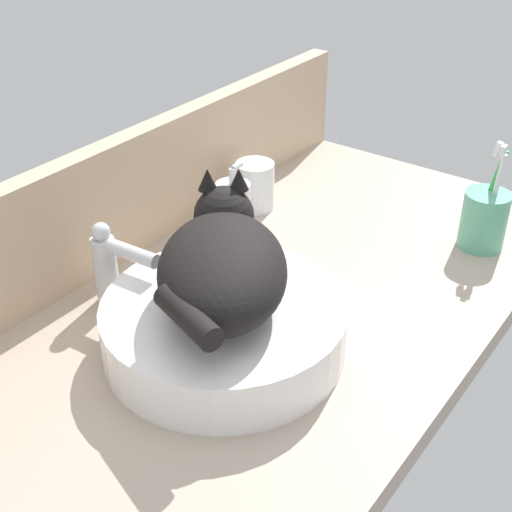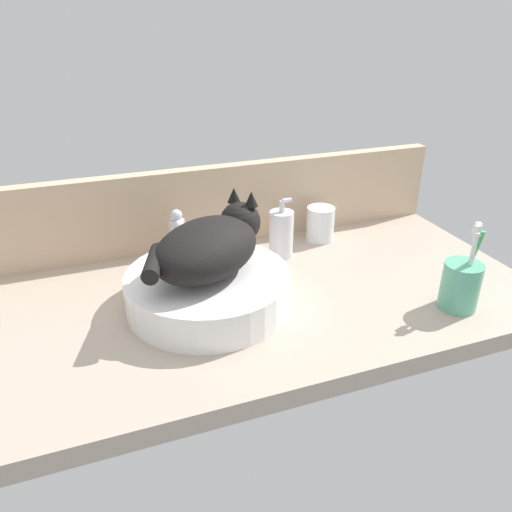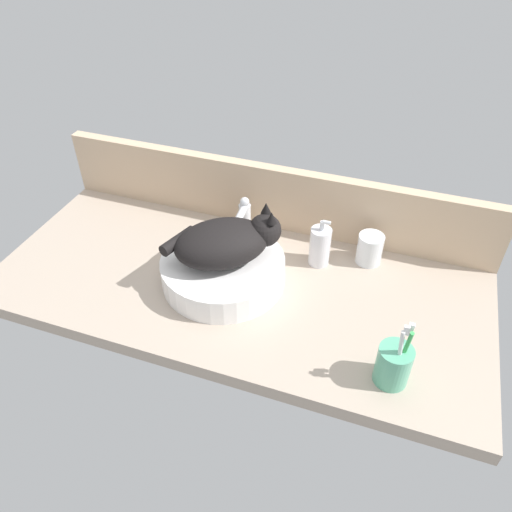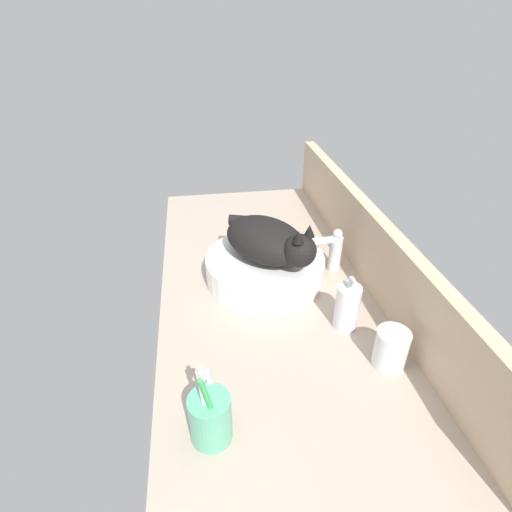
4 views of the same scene
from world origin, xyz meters
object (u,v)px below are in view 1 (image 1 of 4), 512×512
object	(u,v)px
sink_basin	(224,326)
soap_dispenser	(233,214)
cat	(222,263)
toothbrush_cup	(484,219)
water_glass	(255,188)
faucet	(110,263)

from	to	relation	value
sink_basin	soap_dispenser	size ratio (longest dim) A/B	2.25
sink_basin	cat	xyz separation A→B (cm)	(1.04, 0.89, 9.50)
soap_dispenser	toothbrush_cup	size ratio (longest dim) A/B	0.80
water_glass	sink_basin	bearing A→B (deg)	-149.49
cat	water_glass	bearing A→B (deg)	30.17
cat	toothbrush_cup	xyz separation A→B (cm)	(46.82, -19.23, -7.97)
sink_basin	faucet	xyz separation A→B (cm)	(-1.43, 20.17, 3.56)
faucet	water_glass	size ratio (longest dim) A/B	1.51
soap_dispenser	toothbrush_cup	bearing A→B (deg)	-54.06
toothbrush_cup	water_glass	distance (cm)	41.38
water_glass	faucet	bearing A→B (deg)	-178.19
toothbrush_cup	water_glass	world-z (taller)	toothbrush_cup
cat	soap_dispenser	distance (cm)	27.61
cat	water_glass	world-z (taller)	cat
soap_dispenser	water_glass	world-z (taller)	soap_dispenser
cat	soap_dispenser	xyz separation A→B (cm)	(21.86, 15.21, -7.30)
soap_dispenser	toothbrush_cup	distance (cm)	42.54
faucet	toothbrush_cup	bearing A→B (deg)	-38.00
soap_dispenser	faucet	bearing A→B (deg)	170.50
sink_basin	water_glass	world-z (taller)	water_glass
toothbrush_cup	cat	bearing A→B (deg)	157.68
cat	faucet	xyz separation A→B (cm)	(-2.47, 19.28, -5.94)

